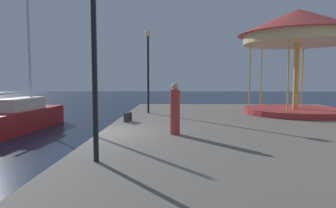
{
  "coord_description": "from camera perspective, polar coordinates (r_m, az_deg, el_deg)",
  "views": [
    {
      "loc": [
        2.68,
        -10.37,
        2.66
      ],
      "look_at": [
        2.33,
        5.64,
        1.36
      ],
      "focal_mm": 31.62,
      "sensor_mm": 36.0,
      "label": 1
    }
  ],
  "objects": [
    {
      "name": "sailboat_red",
      "position": [
        17.38,
        -26.62,
        -2.35
      ],
      "size": [
        2.09,
        6.89,
        7.33
      ],
      "color": "maroon",
      "rests_on": "ground"
    },
    {
      "name": "bollard_south",
      "position": [
        13.59,
        -7.45,
        -2.43
      ],
      "size": [
        0.24,
        0.24,
        0.4
      ],
      "primitive_type": "cylinder",
      "color": "#2D2D33",
      "rests_on": "quay_dock"
    },
    {
      "name": "bollard_center",
      "position": [
        13.24,
        -8.05,
        -2.62
      ],
      "size": [
        0.24,
        0.24,
        0.4
      ],
      "primitive_type": "cylinder",
      "color": "#2D2D33",
      "rests_on": "quay_dock"
    },
    {
      "name": "ground_plane",
      "position": [
        11.03,
        -13.01,
        -9.44
      ],
      "size": [
        120.0,
        120.0,
        0.0
      ],
      "primitive_type": "plane",
      "color": "#162338"
    },
    {
      "name": "lamp_post_near_edge",
      "position": [
        6.92,
        -14.1,
        12.95
      ],
      "size": [
        0.36,
        0.36,
        4.19
      ],
      "color": "black",
      "rests_on": "quay_dock"
    },
    {
      "name": "lamp_post_mid_promenade",
      "position": [
        16.76,
        -3.85,
        8.97
      ],
      "size": [
        0.36,
        0.36,
        4.63
      ],
      "color": "black",
      "rests_on": "quay_dock"
    },
    {
      "name": "quay_dock",
      "position": [
        11.41,
        22.99,
        -7.17
      ],
      "size": [
        13.75,
        25.09,
        0.8
      ],
      "primitive_type": "cube",
      "color": "slate",
      "rests_on": "ground"
    },
    {
      "name": "person_far_corner",
      "position": [
        10.11,
        1.36,
        -1.23
      ],
      "size": [
        0.34,
        0.34,
        1.77
      ],
      "color": "#B23833",
      "rests_on": "quay_dock"
    },
    {
      "name": "carousel",
      "position": [
        17.89,
        23.7,
        11.91
      ],
      "size": [
        6.37,
        6.37,
        5.69
      ],
      "color": "#B23333",
      "rests_on": "quay_dock"
    }
  ]
}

